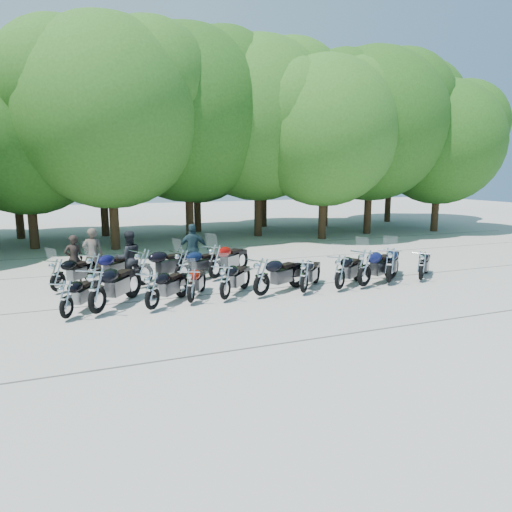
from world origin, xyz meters
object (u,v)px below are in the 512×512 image
object	(u,v)px
motorcycle_1	(97,289)
motorcycle_14	(182,265)
motorcycle_9	(390,264)
motorcycle_11	(57,274)
rider_3	(93,255)
rider_0	(74,259)
motorcycle_2	(152,290)
motorcycle_8	(365,267)
motorcycle_13	(143,266)
motorcycle_3	(191,285)
rider_2	(193,249)
motorcycle_0	(66,298)
motorcycle_12	(94,270)
rider_1	(129,258)
motorcycle_15	(215,261)
motorcycle_5	(262,276)
motorcycle_6	(304,275)
motorcycle_10	(422,265)
motorcycle_4	(225,281)
motorcycle_7	(340,271)

from	to	relation	value
motorcycle_1	motorcycle_14	bearing A→B (deg)	-102.27
motorcycle_9	motorcycle_11	size ratio (longest dim) A/B	1.14
rider_3	rider_0	bearing A→B (deg)	5.88
motorcycle_2	motorcycle_9	xyz separation A→B (m)	(7.79, 0.22, 0.08)
rider_3	motorcycle_8	bearing A→B (deg)	153.96
motorcycle_13	rider_3	world-z (taller)	rider_3
motorcycle_3	rider_2	size ratio (longest dim) A/B	1.09
rider_0	motorcycle_1	bearing A→B (deg)	88.22
motorcycle_0	motorcycle_2	xyz separation A→B (m)	(2.12, -0.03, 0.04)
motorcycle_0	motorcycle_12	size ratio (longest dim) A/B	0.86
motorcycle_13	rider_1	world-z (taller)	rider_1
motorcycle_11	motorcycle_12	xyz separation A→B (m)	(1.08, -0.00, 0.06)
motorcycle_11	motorcycle_14	world-z (taller)	motorcycle_14
motorcycle_3	motorcycle_15	xyz separation A→B (m)	(1.43, 2.56, 0.12)
motorcycle_5	rider_0	world-z (taller)	rider_0
motorcycle_8	motorcycle_15	xyz separation A→B (m)	(-4.17, 2.77, -0.01)
motorcycle_1	rider_3	size ratio (longest dim) A/B	1.38
motorcycle_2	rider_1	size ratio (longest dim) A/B	1.20
motorcycle_8	motorcycle_13	xyz separation A→B (m)	(-6.58, 2.67, -0.00)
motorcycle_6	motorcycle_10	world-z (taller)	motorcycle_6
motorcycle_8	motorcycle_11	size ratio (longest dim) A/B	1.17
motorcycle_1	motorcycle_8	distance (m)	8.10
motorcycle_6	motorcycle_9	bearing A→B (deg)	-136.32
motorcycle_2	motorcycle_6	world-z (taller)	motorcycle_2
motorcycle_3	motorcycle_10	distance (m)	7.95
motorcycle_3	motorcycle_4	bearing A→B (deg)	-157.06
motorcycle_7	motorcycle_9	world-z (taller)	motorcycle_9
motorcycle_8	motorcycle_12	xyz separation A→B (m)	(-8.07, 2.86, -0.04)
motorcycle_1	rider_0	world-z (taller)	rider_0
motorcycle_15	motorcycle_0	bearing A→B (deg)	80.75
motorcycle_4	motorcycle_15	xyz separation A→B (m)	(0.44, 2.61, 0.09)
motorcycle_10	rider_3	size ratio (longest dim) A/B	1.13
motorcycle_4	rider_0	size ratio (longest dim) A/B	1.32
motorcycle_5	motorcycle_12	xyz separation A→B (m)	(-4.59, 2.72, -0.01)
motorcycle_3	motorcycle_10	bearing A→B (deg)	-154.83
motorcycle_0	rider_3	xyz separation A→B (m)	(0.78, 4.21, 0.35)
motorcycle_8	motorcycle_15	distance (m)	5.00
motorcycle_5	rider_2	size ratio (longest dim) A/B	1.28
motorcycle_14	rider_2	size ratio (longest dim) A/B	1.25
motorcycle_2	motorcycle_13	distance (m)	2.75
motorcycle_6	motorcycle_15	bearing A→B (deg)	-12.19
motorcycle_11	motorcycle_7	bearing A→B (deg)	-158.43
motorcycle_14	motorcycle_0	bearing A→B (deg)	96.38
motorcycle_13	motorcycle_5	bearing A→B (deg)	-159.28
motorcycle_3	rider_1	distance (m)	3.37
motorcycle_7	rider_3	xyz separation A→B (m)	(-7.15, 4.18, 0.28)
motorcycle_9	rider_2	bearing A→B (deg)	9.40
motorcycle_6	motorcycle_9	distance (m)	3.22
rider_3	motorcycle_15	bearing A→B (deg)	161.66
motorcycle_10	motorcycle_11	size ratio (longest dim) A/B	0.97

